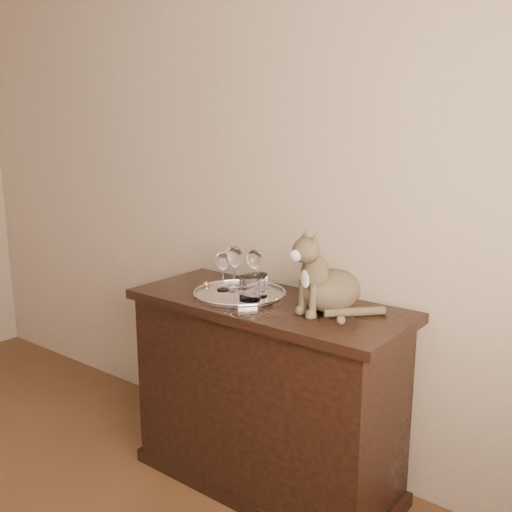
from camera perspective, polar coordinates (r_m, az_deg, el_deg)
The scene contains 10 objects.
wall_back at distance 2.91m, azimuth -4.81°, elevation 8.60°, with size 4.00×0.10×2.70m, color tan.
sideboard at distance 2.54m, azimuth 1.06°, elevation -13.69°, with size 1.20×0.50×0.85m, color black, non-canonical shape.
tray at distance 2.46m, azimuth -1.65°, elevation -3.85°, with size 0.40×0.40×0.01m, color silver.
wine_glass_a at distance 2.56m, azimuth -2.15°, elevation -1.11°, with size 0.06×0.06×0.17m, color white, non-canonical shape.
wine_glass_b at distance 2.51m, azimuth -0.17°, elevation -1.36°, with size 0.07×0.07×0.18m, color white, non-canonical shape.
wine_glass_c at distance 2.49m, azimuth -3.33°, elevation -1.48°, with size 0.07×0.07×0.17m, color silver, non-canonical shape.
wine_glass_d at distance 2.48m, azimuth -2.20°, elevation -1.21°, with size 0.08×0.08×0.20m, color silver, non-canonical shape.
tumbler_a at distance 2.35m, azimuth -0.62°, elevation -3.25°, with size 0.09×0.09×0.10m, color white.
tumbler_c at distance 2.40m, azimuth 0.15°, elevation -2.95°, with size 0.09×0.09×0.10m, color white.
cat at distance 2.23m, azimuth 7.52°, elevation -1.37°, with size 0.33×0.31×0.33m, color #4C3F2D, non-canonical shape.
Camera 1 is at (1.95, 0.11, 1.55)m, focal length 40.00 mm.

